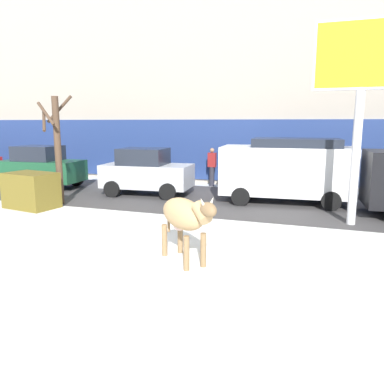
{
  "coord_description": "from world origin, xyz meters",
  "views": [
    {
      "loc": [
        3.71,
        -6.54,
        2.88
      ],
      "look_at": [
        0.5,
        2.64,
        1.1
      ],
      "focal_mm": 35.78,
      "sensor_mm": 36.0,
      "label": 1
    }
  ],
  "objects": [
    {
      "name": "cow_tan",
      "position": [
        1.06,
        0.59,
        0.99
      ],
      "size": [
        1.71,
        1.55,
        1.54
      ],
      "color": "tan",
      "rests_on": "ground"
    },
    {
      "name": "road_strip",
      "position": [
        0.0,
        7.09,
        0.0
      ],
      "size": [
        60.0,
        5.6,
        0.01
      ],
      "primitive_type": "cube",
      "color": "#423F3F",
      "rests_on": "ground"
    },
    {
      "name": "car_silver_hatchback",
      "position": [
        -3.01,
        7.18,
        0.93
      ],
      "size": [
        3.62,
        2.14,
        1.86
      ],
      "color": "#B7BABF",
      "rests_on": "ground"
    },
    {
      "name": "car_white_van",
      "position": [
        2.44,
        7.45,
        1.24
      ],
      "size": [
        4.73,
        2.39,
        2.32
      ],
      "color": "white",
      "rests_on": "ground"
    },
    {
      "name": "pedestrian_near_billboard",
      "position": [
        -1.13,
        10.07,
        0.88
      ],
      "size": [
        0.36,
        0.24,
        1.73
      ],
      "color": "#282833",
      "rests_on": "ground"
    },
    {
      "name": "billboard",
      "position": [
        4.5,
        4.97,
        4.31
      ],
      "size": [
        2.52,
        0.24,
        5.56
      ],
      "color": "silver",
      "rests_on": "ground"
    },
    {
      "name": "car_darkgreen_hatchback",
      "position": [
        -8.12,
        7.13,
        0.93
      ],
      "size": [
        3.62,
        2.14,
        1.86
      ],
      "color": "#194C2D",
      "rests_on": "ground"
    },
    {
      "name": "ground_plane",
      "position": [
        0.0,
        0.0,
        0.0
      ],
      "size": [
        120.0,
        120.0,
        0.0
      ],
      "primitive_type": "plane",
      "color": "white"
    },
    {
      "name": "pedestrian_by_cars",
      "position": [
        3.18,
        10.07,
        0.88
      ],
      "size": [
        0.36,
        0.24,
        1.73
      ],
      "color": "#282833",
      "rests_on": "ground"
    },
    {
      "name": "pedestrian_far_left",
      "position": [
        2.32,
        10.07,
        0.88
      ],
      "size": [
        0.36,
        0.24,
        1.73
      ],
      "color": "#282833",
      "rests_on": "ground"
    },
    {
      "name": "bare_tree_left_lot",
      "position": [
        -5.21,
        4.61,
        2.08
      ],
      "size": [
        0.93,
        1.23,
        3.82
      ],
      "color": "#4C3828",
      "rests_on": "ground"
    },
    {
      "name": "dumpster",
      "position": [
        -5.66,
        3.71,
        0.6
      ],
      "size": [
        1.85,
        1.35,
        1.2
      ],
      "primitive_type": "cube",
      "rotation": [
        0.0,
        0.0,
        -0.16
      ],
      "color": "brown",
      "rests_on": "ground"
    },
    {
      "name": "building_facade",
      "position": [
        0.0,
        13.68,
        6.48
      ],
      "size": [
        44.0,
        6.1,
        13.0
      ],
      "color": "#A39989",
      "rests_on": "ground"
    }
  ]
}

